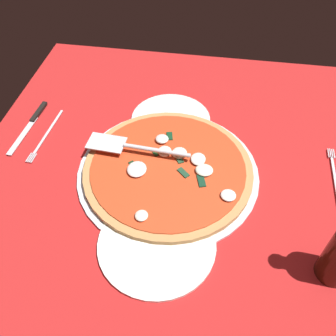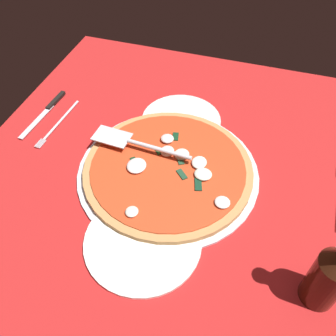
{
  "view_description": "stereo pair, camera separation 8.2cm",
  "coord_description": "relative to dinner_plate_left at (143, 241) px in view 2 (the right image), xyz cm",
  "views": [
    {
      "loc": [
        -56.59,
        -6.44,
        63.32
      ],
      "look_at": [
        -2.81,
        2.08,
        2.0
      ],
      "focal_mm": 38.3,
      "sensor_mm": 36.0,
      "label": 1
    },
    {
      "loc": [
        -54.71,
        -14.41,
        63.32
      ],
      "look_at": [
        -2.81,
        2.08,
        2.0
      ],
      "focal_mm": 38.3,
      "sensor_mm": 36.0,
      "label": 2
    }
  ],
  "objects": [
    {
      "name": "place_setting_far",
      "position": [
        28.12,
        36.29,
        -0.14
      ],
      "size": [
        21.91,
        13.85,
        1.4
      ],
      "rotation": [
        0.0,
        0.0,
        3.08
      ],
      "color": "white",
      "rests_on": "ground_plane"
    },
    {
      "name": "dinner_plate_left",
      "position": [
        0.0,
        0.0,
        0.0
      ],
      "size": [
        23.4,
        23.4,
        1.0
      ],
      "primitive_type": "cylinder",
      "color": "white",
      "rests_on": "ground_plane"
    },
    {
      "name": "pizza_server",
      "position": [
        22.12,
        9.67,
        3.7
      ],
      "size": [
        6.03,
        24.74,
        1.0
      ],
      "rotation": [
        0.0,
        0.0,
        1.51
      ],
      "color": "silver",
      "rests_on": "pizza"
    },
    {
      "name": "ground_plane",
      "position": [
        21.64,
        -1.32,
        -1.0
      ],
      "size": [
        97.47,
        97.47,
        0.8
      ],
      "primitive_type": "cube",
      "color": "red"
    },
    {
      "name": "dinner_plate_right",
      "position": [
        37.28,
        2.94,
        0.0
      ],
      "size": [
        20.91,
        20.91,
        1.0
      ],
      "primitive_type": "cylinder",
      "color": "silver",
      "rests_on": "ground_plane"
    },
    {
      "name": "checker_pattern",
      "position": [
        21.64,
        -1.32,
        -0.55
      ],
      "size": [
        97.47,
        97.47,
        0.1
      ],
      "color": "silver",
      "rests_on": "ground_plane"
    },
    {
      "name": "beer_bottle",
      "position": [
        -0.79,
        -33.13,
        8.2
      ],
      "size": [
        6.21,
        6.21,
        22.21
      ],
      "color": "#3A1A0D",
      "rests_on": "ground_plane"
    },
    {
      "name": "pizza_pan",
      "position": [
        18.82,
        0.76,
        -0.05
      ],
      "size": [
        41.74,
        41.74,
        0.9
      ],
      "primitive_type": "cylinder",
      "color": "silver",
      "rests_on": "ground_plane"
    },
    {
      "name": "pizza",
      "position": [
        18.84,
        0.69,
        1.25
      ],
      "size": [
        38.85,
        38.85,
        2.96
      ],
      "color": "tan",
      "rests_on": "pizza_pan"
    }
  ]
}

